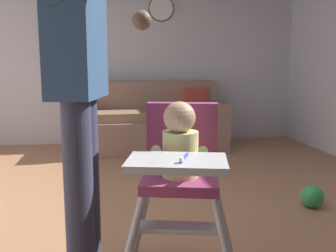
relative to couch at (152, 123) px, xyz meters
The scene contains 7 objects.
ground 2.46m from the couch, 95.65° to the right, with size 6.30×7.42×0.10m, color #A6714E.
wall_far 1.15m from the couch, 114.77° to the left, with size 5.50×0.06×2.67m, color silver.
couch is the anchor object (origin of this frame).
high_chair 3.08m from the couch, 94.27° to the right, with size 0.73×0.82×0.92m.
adult_standing 3.10m from the couch, 103.27° to the right, with size 0.51×0.57×1.75m.
toy_ball 2.45m from the couch, 66.80° to the right, with size 0.17×0.17×0.17m, color green.
wall_clock 1.59m from the couch, 67.38° to the left, with size 0.34×0.04×0.34m.
Camera 1 is at (-0.33, -2.36, 1.08)m, focal length 40.36 mm.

